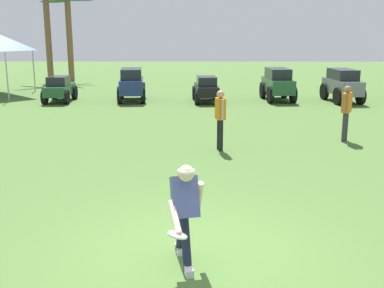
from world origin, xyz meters
TOP-DOWN VIEW (x-y plane):
  - ground_plane at (0.00, 0.00)m, footprint 80.00×80.00m
  - frisbee_thrower at (-0.09, -0.39)m, footprint 0.47×1.12m
  - frisbee_in_flight at (-0.17, -0.98)m, footprint 0.32×0.32m
  - teammate_near_sideline at (0.66, 5.89)m, footprint 0.27×0.50m
  - teammate_midfield at (4.20, 6.94)m, footprint 0.35×0.45m
  - parked_car_slot_a at (-5.85, 14.31)m, footprint 1.14×2.22m
  - parked_car_slot_b at (-2.78, 14.58)m, footprint 1.38×2.44m
  - parked_car_slot_c at (0.46, 14.29)m, footprint 1.23×2.26m
  - parked_car_slot_d at (3.58, 14.75)m, footprint 1.32×2.41m
  - parked_car_slot_e at (6.29, 14.38)m, footprint 1.39×2.44m
  - palm_tree_left_of_centre at (-8.71, 22.58)m, footprint 3.22×3.49m
  - palm_tree_right_of_centre at (-7.53, 22.84)m, footprint 3.33×3.48m

SIDE VIEW (x-z plane):
  - ground_plane at x=0.00m, z-range 0.00..0.00m
  - parked_car_slot_a at x=-5.85m, z-range 0.01..1.11m
  - parked_car_slot_c at x=0.46m, z-range 0.01..1.11m
  - frisbee_in_flight at x=-0.17m, z-range 0.66..0.75m
  - parked_car_slot_b at x=-2.78m, z-range 0.04..1.44m
  - parked_car_slot_d at x=3.58m, z-range 0.04..1.44m
  - parked_car_slot_e at x=6.29m, z-range 0.04..1.44m
  - frisbee_thrower at x=-0.09m, z-range 0.09..1.51m
  - teammate_near_sideline at x=0.66m, z-range 0.16..1.72m
  - teammate_midfield at x=4.20m, z-range 0.16..1.72m
  - palm_tree_right_of_centre at x=-7.53m, z-range 0.59..5.67m
  - palm_tree_left_of_centre at x=-8.71m, z-range 0.46..6.65m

